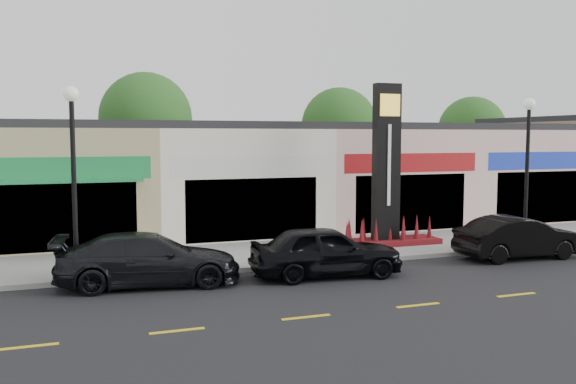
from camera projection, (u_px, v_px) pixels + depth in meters
name	position (u px, v px, depth m)	size (l,w,h in m)	color
ground	(364.00, 279.00, 18.01)	(120.00, 120.00, 0.00)	black
sidewalk	(310.00, 251.00, 22.08)	(52.00, 4.30, 0.15)	gray
curb	(335.00, 263.00, 19.97)	(52.00, 0.20, 0.15)	gray
shop_beige	(61.00, 179.00, 25.71)	(7.00, 10.85, 4.80)	tan
shop_cream	(223.00, 176.00, 28.05)	(7.00, 10.01, 4.80)	silver
shop_pink_w	(360.00, 173.00, 30.39)	(7.00, 10.01, 4.80)	beige
shop_pink_e	(477.00, 170.00, 32.73)	(7.00, 10.01, 4.80)	beige
tree_rear_west	(146.00, 119.00, 34.49)	(5.20, 5.20, 7.83)	#382619
tree_rear_mid	(339.00, 126.00, 38.53)	(4.80, 4.80, 7.29)	#382619
tree_rear_east	(472.00, 130.00, 41.89)	(4.60, 4.60, 6.94)	#382619
lamp_west_near	(73.00, 162.00, 17.37)	(0.44, 0.44, 5.47)	black
lamp_east_near	(527.00, 156.00, 22.71)	(0.44, 0.44, 5.47)	black
pylon_sign	(386.00, 188.00, 22.74)	(4.20, 1.30, 6.00)	#5B0F16
car_dark_sedan	(149.00, 259.00, 17.21)	(5.13, 2.09, 1.49)	black
car_black_sedan	(326.00, 251.00, 18.28)	(4.56, 1.83, 1.55)	black
car_black_conv	(519.00, 237.00, 21.01)	(4.44, 1.55, 1.46)	black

